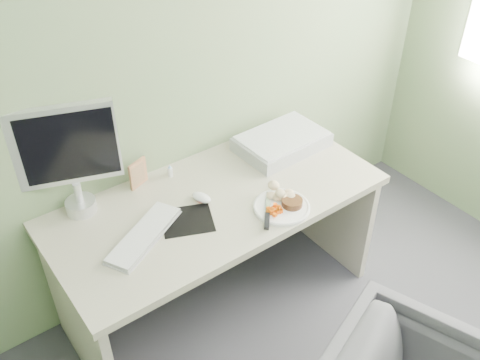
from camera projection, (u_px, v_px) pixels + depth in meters
wall_back at (166, 49)px, 2.40m from camera, size 3.50×0.00×3.50m
desk at (218, 227)px, 2.65m from camera, size 1.60×0.75×0.73m
plate at (282, 207)px, 2.47m from camera, size 0.26×0.26×0.01m
steak at (292, 202)px, 2.47m from camera, size 0.13×0.13×0.03m
potato_pile at (280, 193)px, 2.50m from camera, size 0.12×0.11×0.06m
carrot_heap at (276, 209)px, 2.42m from camera, size 0.06×0.06×0.04m
steak_knife at (267, 215)px, 2.40m from camera, size 0.19×0.21×0.02m
mousepad at (187, 220)px, 2.41m from camera, size 0.29×0.27×0.00m
keyboard at (144, 235)px, 2.31m from camera, size 0.43×0.31×0.02m
computer_mouse at (202, 198)px, 2.51m from camera, size 0.09×0.12×0.04m
photo_frame at (138, 173)px, 2.58m from camera, size 0.11×0.05×0.14m
eyedrop_bottle at (170, 171)px, 2.66m from camera, size 0.02×0.02×0.07m
scanner at (282, 142)px, 2.86m from camera, size 0.48×0.32×0.07m
monitor at (68, 155)px, 2.29m from camera, size 0.43×0.19×0.54m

